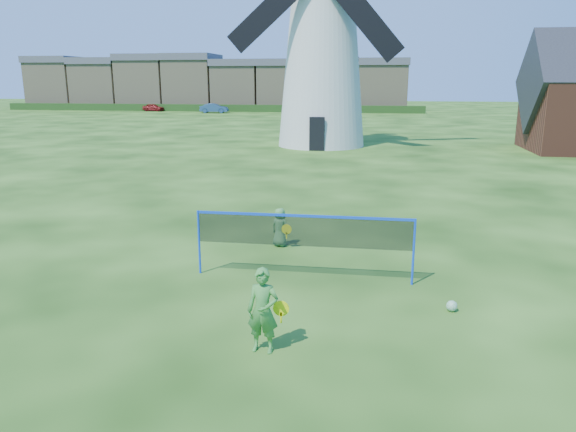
% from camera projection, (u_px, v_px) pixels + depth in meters
% --- Properties ---
extents(ground, '(220.00, 220.00, 0.00)m').
position_uv_depth(ground, '(276.00, 285.00, 12.37)').
color(ground, black).
rests_on(ground, ground).
extents(windmill, '(11.99, 5.97, 17.52)m').
position_uv_depth(windmill, '(322.00, 53.00, 36.76)').
color(windmill, silver).
rests_on(windmill, ground).
extents(badminton_net, '(5.05, 0.05, 1.55)m').
position_uv_depth(badminton_net, '(303.00, 232.00, 12.48)').
color(badminton_net, blue).
rests_on(badminton_net, ground).
extents(player_girl, '(0.71, 0.40, 1.49)m').
position_uv_depth(player_girl, '(263.00, 311.00, 9.19)').
color(player_girl, '#3E8A37').
rests_on(player_girl, ground).
extents(player_boy, '(0.67, 0.54, 1.09)m').
position_uv_depth(player_boy, '(280.00, 227.00, 15.13)').
color(player_boy, '#4B8F45').
rests_on(player_boy, ground).
extents(play_ball, '(0.22, 0.22, 0.22)m').
position_uv_depth(play_ball, '(452.00, 306.00, 10.95)').
color(play_ball, green).
rests_on(play_ball, ground).
extents(terraced_houses, '(58.92, 8.40, 8.29)m').
position_uv_depth(terraced_houses, '(210.00, 83.00, 83.85)').
color(terraced_houses, tan).
rests_on(terraced_houses, ground).
extents(hedge, '(62.00, 0.80, 1.00)m').
position_uv_depth(hedge, '(206.00, 108.00, 78.77)').
color(hedge, '#193814').
rests_on(hedge, ground).
extents(car_left, '(3.35, 1.80, 1.08)m').
position_uv_depth(car_left, '(153.00, 107.00, 79.32)').
color(car_left, maroon).
rests_on(car_left, ground).
extents(car_right, '(3.98, 1.67, 1.28)m').
position_uv_depth(car_right, '(214.00, 108.00, 75.37)').
color(car_right, navy).
rests_on(car_right, ground).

